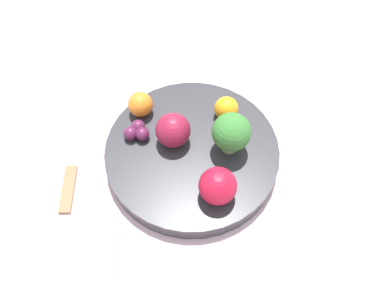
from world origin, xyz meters
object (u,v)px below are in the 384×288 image
spoon (68,189)px  orange_back (140,104)px  broccoli (231,133)px  apple_green (218,186)px  orange_front (226,108)px  apple_red (174,129)px  bowl (192,153)px  grape_cluster (137,131)px  napkin (69,282)px

spoon → orange_back: bearing=77.3°
broccoli → apple_green: 0.08m
orange_front → spoon: bearing=-126.9°
apple_red → orange_front: bearing=56.0°
bowl → apple_red: bearing=176.4°
broccoli → apple_green: (0.01, -0.07, -0.01)m
orange_back → spoon: bearing=-102.7°
bowl → broccoli: size_ratio=3.82×
apple_green → orange_back: (-0.16, 0.07, -0.01)m
apple_green → grape_cluster: size_ratio=1.38×
orange_back → spoon: orange_back is taller
orange_front → bowl: bearing=-104.4°
apple_green → napkin: apple_green is taller
napkin → apple_red: bearing=84.1°
apple_red → spoon: bearing=-128.4°
apple_red → grape_cluster: apple_red is taller
bowl → grape_cluster: (-0.08, -0.02, 0.02)m
bowl → broccoli: broccoli is taller
grape_cluster → spoon: bearing=-114.8°
orange_back → napkin: bearing=-80.0°
bowl → orange_back: 0.10m
broccoli → bowl: bearing=-152.0°
bowl → orange_back: orange_back is taller
bowl → apple_green: bearing=-39.0°
grape_cluster → spoon: (-0.05, -0.11, -0.03)m
broccoli → orange_front: (-0.03, 0.05, -0.02)m
broccoli → apple_green: size_ratio=1.32×
apple_green → spoon: bearing=-158.5°
apple_red → apple_green: 0.10m
napkin → spoon: 0.12m
napkin → spoon: same height
grape_cluster → spoon: 0.12m
broccoli → orange_front: bearing=119.5°
bowl → orange_front: orange_front is taller
broccoli → apple_red: size_ratio=1.32×
bowl → spoon: bearing=-136.1°
apple_green → orange_back: 0.17m
apple_green → napkin: size_ratio=0.33×
orange_front → grape_cluster: bearing=-137.7°
apple_red → orange_front: apple_red is taller
apple_green → grape_cluster: bearing=166.6°
broccoli → orange_back: broccoli is taller
orange_front → napkin: (-0.07, -0.29, -0.04)m
orange_back → napkin: orange_back is taller
bowl → broccoli: 0.07m
grape_cluster → napkin: size_ratio=0.24×
apple_red → orange_front: size_ratio=1.38×
napkin → orange_front: bearing=76.5°
orange_back → grape_cluster: 0.04m
apple_red → napkin: bearing=-95.9°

